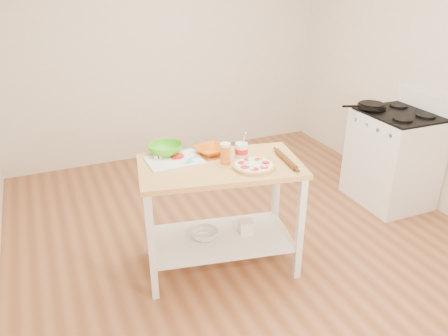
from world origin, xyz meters
TOP-DOWN VIEW (x-y plane):
  - room_shell at (0.00, 0.00)m, footprint 4.04×4.54m
  - prep_island at (-0.34, -0.20)m, footprint 1.29×0.86m
  - gas_stove at (1.67, 0.11)m, footprint 0.65×0.76m
  - skillet at (1.49, 0.33)m, footprint 0.41×0.27m
  - pizza at (-0.14, -0.36)m, footprint 0.31×0.31m
  - cutting_board at (-0.63, -0.01)m, footprint 0.40×0.31m
  - spatula at (-0.52, -0.08)m, footprint 0.12×0.12m
  - knife at (-0.66, 0.10)m, footprint 0.27×0.09m
  - orange_bowl at (-0.33, 0.00)m, footprint 0.26×0.26m
  - green_bowl at (-0.65, 0.13)m, footprint 0.30×0.30m
  - beer_pint at (-0.30, -0.20)m, footprint 0.08×0.08m
  - yogurt_tub at (-0.15, -0.16)m, footprint 0.10×0.10m
  - rolling_pin at (0.12, -0.36)m, footprint 0.08×0.34m
  - shelf_glass_bowl at (-0.46, -0.16)m, footprint 0.30×0.30m
  - shelf_bin at (-0.13, -0.22)m, footprint 0.12×0.12m

SIDE VIEW (x-z plane):
  - shelf_glass_bowl at x=-0.46m, z-range 0.26..0.33m
  - shelf_bin at x=-0.13m, z-range 0.26..0.37m
  - gas_stove at x=1.67m, z-range -0.08..1.03m
  - prep_island at x=-0.34m, z-range 0.20..1.10m
  - cutting_board at x=-0.63m, z-range 0.89..0.93m
  - spatula at x=-0.52m, z-range 0.91..0.92m
  - pizza at x=-0.14m, z-range 0.89..0.94m
  - knife at x=-0.66m, z-range 0.91..0.92m
  - rolling_pin at x=0.12m, z-range 0.90..0.94m
  - orange_bowl at x=-0.33m, z-range 0.90..0.96m
  - green_bowl at x=-0.65m, z-range 0.90..0.98m
  - yogurt_tub at x=-0.15m, z-range 0.85..1.06m
  - skillet at x=1.49m, z-range 0.96..0.99m
  - beer_pint at x=-0.30m, z-range 0.90..1.06m
  - room_shell at x=0.00m, z-range -0.02..2.72m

